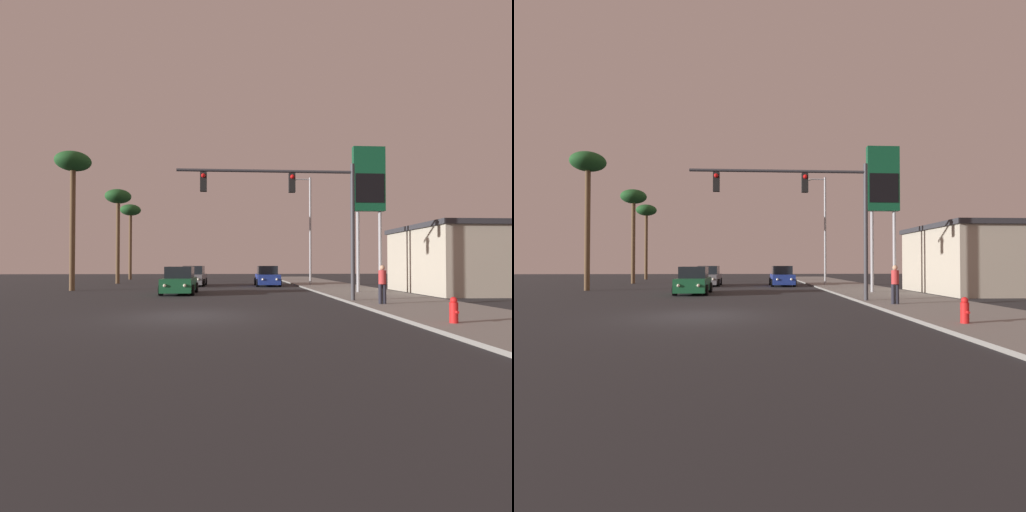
{
  "view_description": "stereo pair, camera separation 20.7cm",
  "coord_description": "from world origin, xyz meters",
  "views": [
    {
      "loc": [
        1.55,
        -14.23,
        1.84
      ],
      "look_at": [
        3.11,
        10.99,
        2.35
      ],
      "focal_mm": 28.0,
      "sensor_mm": 36.0,
      "label": 1
    },
    {
      "loc": [
        1.76,
        -14.24,
        1.84
      ],
      "look_at": [
        3.11,
        10.99,
        2.35
      ],
      "focal_mm": 28.0,
      "sensor_mm": 36.0,
      "label": 2
    }
  ],
  "objects": [
    {
      "name": "gas_station_sign",
      "position": [
        10.07,
        9.94,
        6.62
      ],
      "size": [
        2.0,
        0.42,
        9.0
      ],
      "color": "#99999E",
      "rests_on": "sidewalk_right"
    },
    {
      "name": "traffic_light_mast",
      "position": [
        4.85,
        4.39,
        4.78
      ],
      "size": [
        8.42,
        0.36,
        6.5
      ],
      "color": "#38383D",
      "rests_on": "sidewalk_right"
    },
    {
      "name": "car_blue",
      "position": [
        4.57,
        19.22,
        0.76
      ],
      "size": [
        2.04,
        4.31,
        1.68
      ],
      "rotation": [
        0.0,
        0.0,
        3.14
      ],
      "color": "navy",
      "rests_on": "ground"
    },
    {
      "name": "palm_tree_mid",
      "position": [
        -9.13,
        24.0,
        7.72
      ],
      "size": [
        2.4,
        2.4,
        8.89
      ],
      "color": "brown",
      "rests_on": "ground"
    },
    {
      "name": "ground_plane",
      "position": [
        0.0,
        0.0,
        0.0
      ],
      "size": [
        120.0,
        120.0,
        0.0
      ],
      "primitive_type": "plane",
      "color": "#28282B"
    },
    {
      "name": "building_gas_station",
      "position": [
        18.0,
        10.39,
        2.16
      ],
      "size": [
        10.3,
        8.3,
        4.3
      ],
      "color": "#B2A893",
      "rests_on": "ground"
    },
    {
      "name": "car_grey",
      "position": [
        -1.6,
        19.62,
        0.76
      ],
      "size": [
        2.04,
        4.34,
        1.68
      ],
      "rotation": [
        0.0,
        0.0,
        3.11
      ],
      "color": "slate",
      "rests_on": "ground"
    },
    {
      "name": "fire_hydrant",
      "position": [
        8.03,
        -2.96,
        0.49
      ],
      "size": [
        0.24,
        0.34,
        0.76
      ],
      "color": "red",
      "rests_on": "sidewalk_right"
    },
    {
      "name": "sidewalk_right",
      "position": [
        9.5,
        10.0,
        0.06
      ],
      "size": [
        5.0,
        60.0,
        0.12
      ],
      "color": "gray",
      "rests_on": "ground"
    },
    {
      "name": "car_green",
      "position": [
        -1.63,
        10.54,
        0.76
      ],
      "size": [
        2.04,
        4.32,
        1.68
      ],
      "rotation": [
        0.0,
        0.0,
        3.15
      ],
      "color": "#195933",
      "rests_on": "ground"
    },
    {
      "name": "street_lamp",
      "position": [
        8.04,
        18.86,
        5.12
      ],
      "size": [
        1.74,
        0.24,
        9.0
      ],
      "color": "#99999E",
      "rests_on": "sidewalk_right"
    },
    {
      "name": "pedestrian_on_sidewalk",
      "position": [
        8.07,
        2.64,
        1.03
      ],
      "size": [
        0.34,
        0.32,
        1.67
      ],
      "color": "#23232D",
      "rests_on": "sidewalk_right"
    },
    {
      "name": "palm_tree_near",
      "position": [
        -9.42,
        14.0,
        8.37
      ],
      "size": [
        2.4,
        2.4,
        9.63
      ],
      "color": "brown",
      "rests_on": "ground"
    },
    {
      "name": "palm_tree_far",
      "position": [
        -10.47,
        34.0,
        7.77
      ],
      "size": [
        2.4,
        2.4,
        8.95
      ],
      "color": "brown",
      "rests_on": "ground"
    }
  ]
}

